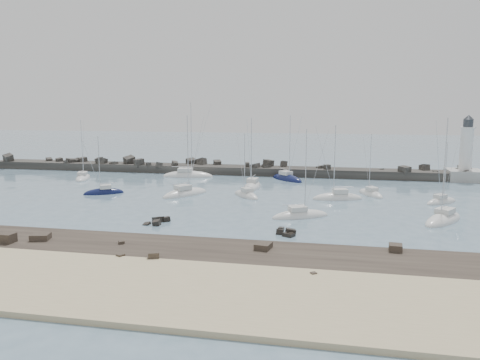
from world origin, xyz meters
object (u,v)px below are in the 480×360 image
sailboat_3 (185,194)px  sailboat_9 (337,198)px  sailboat_5 (246,196)px  sailboat_2 (104,193)px  sailboat_8 (287,179)px  sailboat_12 (441,202)px  sailboat_6 (252,187)px  lighthouse (465,166)px  sailboat_1 (83,178)px  sailboat_11 (443,220)px  sailboat_4 (188,176)px  sailboat_7 (300,216)px  sailboat_10 (371,194)px

sailboat_3 → sailboat_9: sailboat_3 is taller
sailboat_5 → sailboat_9: size_ratio=0.87×
sailboat_2 → sailboat_8: size_ratio=0.77×
sailboat_12 → sailboat_8: bearing=145.3°
sailboat_6 → lighthouse: bearing=23.2°
sailboat_3 → sailboat_5: bearing=5.1°
sailboat_2 → sailboat_6: 27.65m
sailboat_5 → sailboat_6: 8.45m
sailboat_1 → sailboat_9: bearing=-12.2°
lighthouse → sailboat_12: (-9.81, -25.74, -2.96)m
lighthouse → sailboat_11: sailboat_11 is taller
sailboat_9 → sailboat_11: sailboat_11 is taller
sailboat_3 → sailboat_4: bearing=106.5°
sailboat_1 → sailboat_9: sailboat_1 is taller
sailboat_4 → sailboat_12: (49.57, -18.86, -0.02)m
sailboat_9 → lighthouse: bearing=44.5°
sailboat_5 → sailboat_7: size_ratio=0.88×
lighthouse → sailboat_1: (-80.85, -14.29, -2.96)m
sailboat_6 → sailboat_12: sailboat_6 is taller
sailboat_1 → sailboat_10: bearing=-6.3°
sailboat_6 → sailboat_11: sailboat_11 is taller
sailboat_8 → sailboat_10: (16.41, -14.11, -0.02)m
lighthouse → sailboat_1: size_ratio=1.06×
sailboat_1 → sailboat_11: 72.85m
sailboat_8 → sailboat_10: sailboat_8 is taller
sailboat_1 → sailboat_9: (54.33, -11.76, 0.02)m
sailboat_5 → sailboat_7: (10.46, -13.57, -0.01)m
sailboat_3 → sailboat_11: 42.45m
sailboat_6 → sailboat_7: (10.90, -22.01, -0.02)m
sailboat_7 → sailboat_10: sailboat_7 is taller
sailboat_10 → sailboat_12: (10.90, -4.81, -0.00)m
lighthouse → sailboat_5: lighthouse is taller
sailboat_9 → sailboat_8: bearing=118.8°
sailboat_6 → sailboat_7: sailboat_6 is taller
sailboat_7 → sailboat_12: 26.39m
lighthouse → sailboat_8: (-37.11, -6.82, -2.94)m
sailboat_10 → sailboat_12: bearing=-23.8°
sailboat_6 → sailboat_9: 17.97m
sailboat_4 → sailboat_12: size_ratio=1.64×
sailboat_2 → sailboat_5: (25.78, 2.64, -0.01)m
sailboat_5 → sailboat_12: bearing=1.7°
sailboat_9 → sailboat_12: (16.72, 0.31, -0.02)m
sailboat_7 → sailboat_11: bearing=4.3°
sailboat_4 → sailboat_6: sailboat_4 is taller
lighthouse → sailboat_3: size_ratio=0.95×
sailboat_6 → sailboat_3: bearing=-138.1°
sailboat_4 → sailboat_1: bearing=-161.0°
lighthouse → sailboat_5: bearing=-147.7°
sailboat_11 → sailboat_6: bearing=146.1°
sailboat_1 → sailboat_7: 55.50m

